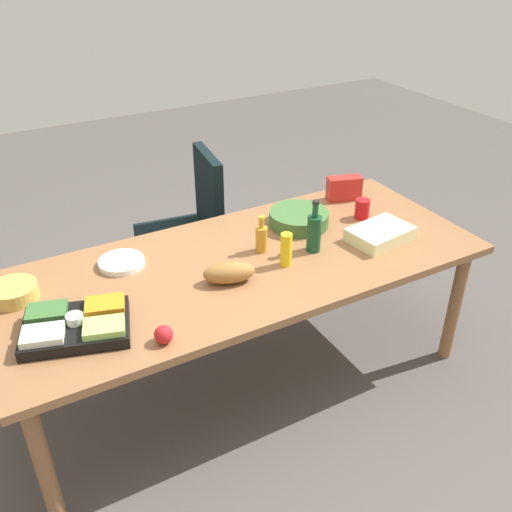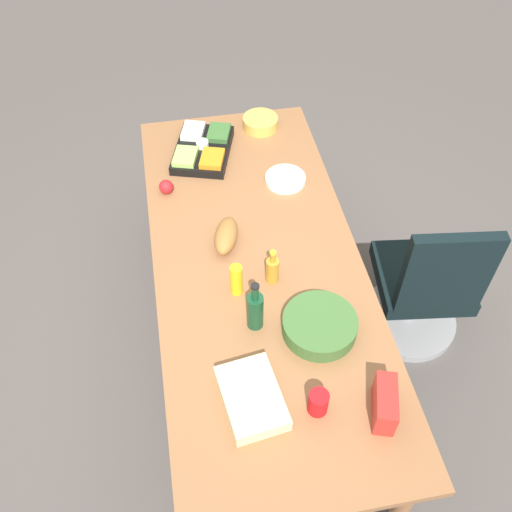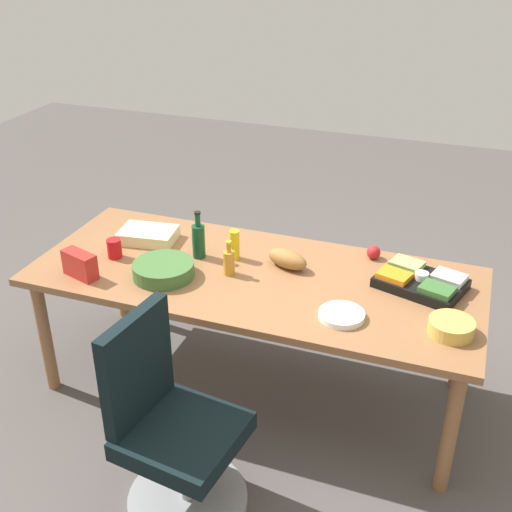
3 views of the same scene
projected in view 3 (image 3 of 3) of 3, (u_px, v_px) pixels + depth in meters
The scene contains 15 objects.
ground_plane at pixel (254, 385), 3.76m from camera, with size 10.00×10.00×0.00m, color #4F4947.
conference_table at pixel (254, 285), 3.44m from camera, with size 2.39×0.99×0.76m.
office_chair at pixel (173, 440), 2.86m from camera, with size 0.56×0.56×0.98m.
red_solo_cup at pixel (114, 248), 3.54m from camera, with size 0.08×0.08×0.11m, color red.
wine_bottle at pixel (199, 240), 3.53m from camera, with size 0.09×0.09×0.27m.
bread_loaf at pixel (287, 259), 3.45m from camera, with size 0.24×0.11×0.10m, color olive.
veggie_tray at pixel (421, 281), 3.26m from camera, with size 0.49×0.41×0.09m.
paper_plate_stack at pixel (342, 315), 3.03m from camera, with size 0.22×0.22×0.03m, color white.
dressing_bottle at pixel (229, 262), 3.37m from camera, with size 0.07×0.07×0.19m.
apple_red at pixel (374, 252), 3.54m from camera, with size 0.08×0.08×0.08m, color red.
sheet_cake at pixel (148, 235), 3.74m from camera, with size 0.32×0.22×0.07m, color beige.
salad_bowl at pixel (163, 270), 3.36m from camera, with size 0.32×0.32×0.08m, color #3C6430.
chip_bowl at pixel (451, 327), 2.91m from camera, with size 0.21×0.21×0.07m, color gold.
chip_bag_red at pixel (80, 265), 3.35m from camera, with size 0.20×0.08×0.14m, color red.
mustard_bottle at pixel (234, 245), 3.52m from camera, with size 0.06×0.06×0.17m, color yellow.
Camera 3 is at (1.02, -2.78, 2.45)m, focal length 44.91 mm.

